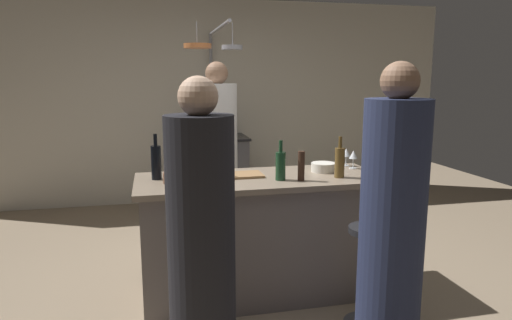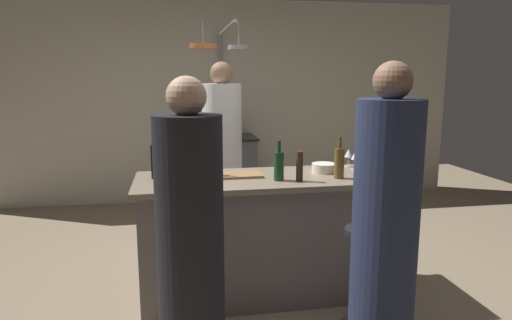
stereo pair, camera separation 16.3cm
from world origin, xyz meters
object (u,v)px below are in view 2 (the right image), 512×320
object	(u,v)px
stove_range	(224,171)
potted_plant	(374,195)
chef	(223,162)
cutting_board	(240,175)
wine_glass_near_right_guest	(349,154)
mixing_bowl_wooden	(174,177)
wine_bottle_white	(203,160)
wine_glass_near_left_guest	(355,156)
pepper_mill	(300,166)
bar_stool_right	(364,274)
mixing_bowl_ceramic	(324,168)
wine_bottle_dark	(156,161)
wine_bottle_green	(279,165)
guest_left	(191,249)
bar_stool_left	(194,288)
wine_bottle_amber	(339,163)
guest_right	(385,231)

from	to	relation	value
stove_range	potted_plant	distance (m)	1.87
chef	cutting_board	distance (m)	1.04
wine_glass_near_right_guest	mixing_bowl_wooden	size ratio (longest dim) A/B	0.88
wine_bottle_white	wine_glass_near_left_guest	bearing A→B (deg)	2.87
pepper_mill	bar_stool_right	bearing A→B (deg)	-54.82
wine_glass_near_right_guest	pepper_mill	bearing A→B (deg)	-140.86
mixing_bowl_ceramic	wine_bottle_dark	bearing A→B (deg)	179.39
stove_range	bar_stool_right	xyz separation A→B (m)	(0.56, -3.07, -0.07)
chef	wine_bottle_white	bearing A→B (deg)	-103.87
cutting_board	pepper_mill	bearing A→B (deg)	-31.74
bar_stool_right	wine_bottle_green	bearing A→B (deg)	132.38
wine_bottle_green	wine_glass_near_left_guest	bearing A→B (deg)	21.76
mixing_bowl_ceramic	mixing_bowl_wooden	bearing A→B (deg)	-173.69
wine_glass_near_left_guest	mixing_bowl_ceramic	size ratio (longest dim) A/B	0.78
guest_left	pepper_mill	xyz separation A→B (m)	(0.79, 0.79, 0.25)
chef	wine_bottle_white	size ratio (longest dim) A/B	5.45
bar_stool_left	mixing_bowl_ceramic	world-z (taller)	mixing_bowl_ceramic
cutting_board	wine_bottle_white	bearing A→B (deg)	175.52
bar_stool_right	chef	bearing A→B (deg)	112.75
potted_plant	wine_bottle_white	distance (m)	2.60
stove_range	pepper_mill	distance (m)	2.70
potted_plant	mixing_bowl_ceramic	distance (m)	1.94
chef	mixing_bowl_ceramic	size ratio (longest dim) A/B	9.37
stove_range	cutting_board	size ratio (longest dim) A/B	2.78
stove_range	wine_bottle_amber	size ratio (longest dim) A/B	2.96
cutting_board	wine_glass_near_right_guest	distance (m)	0.94
wine_glass_near_right_guest	guest_left	bearing A→B (deg)	-137.34
chef	bar_stool_right	bearing A→B (deg)	-67.25
chef	wine_bottle_dark	world-z (taller)	chef
bar_stool_left	pepper_mill	size ratio (longest dim) A/B	3.24
wine_bottle_dark	mixing_bowl_ceramic	xyz separation A→B (m)	(1.26, -0.01, -0.09)
bar_stool_right	wine_glass_near_left_guest	size ratio (longest dim) A/B	4.66
wine_bottle_dark	guest_left	bearing A→B (deg)	-79.23
wine_bottle_green	wine_bottle_white	size ratio (longest dim) A/B	0.88
stove_range	mixing_bowl_wooden	world-z (taller)	mixing_bowl_wooden
bar_stool_left	wine_glass_near_right_guest	bearing A→B (deg)	34.01
chef	pepper_mill	distance (m)	1.35
bar_stool_left	mixing_bowl_ceramic	distance (m)	1.37
stove_range	wine_glass_near_right_guest	distance (m)	2.40
bar_stool_left	guest_right	world-z (taller)	guest_right
chef	wine_glass_near_right_guest	xyz separation A→B (m)	(0.94, -0.84, 0.19)
guest_left	cutting_board	size ratio (longest dim) A/B	5.08
cutting_board	wine_bottle_green	xyz separation A→B (m)	(0.25, -0.19, 0.10)
wine_bottle_green	mixing_bowl_wooden	world-z (taller)	wine_bottle_green
potted_plant	wine_bottle_amber	bearing A→B (deg)	-122.60
stove_range	potted_plant	xyz separation A→B (m)	(1.63, -0.91, -0.15)
cutting_board	mixing_bowl_ceramic	world-z (taller)	mixing_bowl_ceramic
cutting_board	pepper_mill	xyz separation A→B (m)	(0.39, -0.24, 0.10)
stove_range	chef	bearing A→B (deg)	-96.59
mixing_bowl_ceramic	wine_glass_near_right_guest	bearing A→B (deg)	33.42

